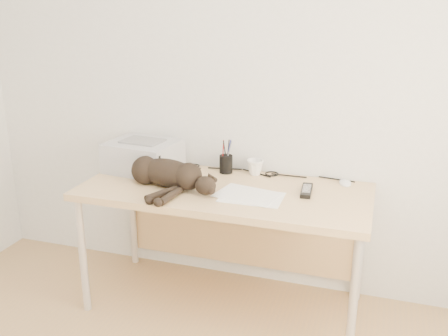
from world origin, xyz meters
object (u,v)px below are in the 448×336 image
(printer, at_px, (143,156))
(pen_cup, at_px, (226,164))
(desk, at_px, (229,205))
(mouse, at_px, (345,181))
(mug, at_px, (255,167))
(cat, at_px, (165,174))

(printer, bearing_deg, pen_cup, 12.11)
(desk, height_order, pen_cup, pen_cup)
(printer, xyz_separation_m, mouse, (1.20, 0.12, -0.07))
(desk, bearing_deg, pen_cup, 112.70)
(pen_cup, bearing_deg, desk, -67.30)
(mug, relative_size, pen_cup, 0.49)
(printer, bearing_deg, mug, 10.44)
(cat, relative_size, mouse, 6.24)
(cat, bearing_deg, pen_cup, 66.59)
(pen_cup, bearing_deg, mug, 5.69)
(printer, distance_m, pen_cup, 0.51)
(mouse, bearing_deg, pen_cup, 167.90)
(cat, bearing_deg, printer, 150.14)
(desk, height_order, mouse, mouse)
(printer, height_order, mouse, printer)
(desk, bearing_deg, mouse, 17.03)
(mug, distance_m, mouse, 0.53)
(desk, xyz_separation_m, mouse, (0.63, 0.19, 0.15))
(desk, xyz_separation_m, cat, (-0.32, -0.16, 0.21))
(pen_cup, relative_size, mouse, 1.76)
(printer, height_order, pen_cup, pen_cup)
(printer, relative_size, pen_cup, 2.15)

